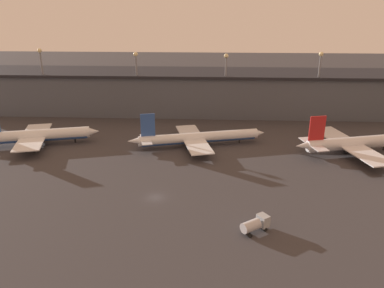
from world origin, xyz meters
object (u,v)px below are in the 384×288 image
Objects in this scene: airplane_2 at (198,138)px; airplane_3 at (352,143)px; airplane_1 at (37,136)px; service_vehicle_1 at (255,224)px.

airplane_3 is (50.38, -3.82, 0.38)m from airplane_2.
airplane_1 reaches higher than airplane_2.
service_vehicle_1 is (-36.25, -47.10, -1.54)m from airplane_3.
airplane_3 is at bearing 16.75° from service_vehicle_1.
airplane_1 is 105.47m from airplane_3.
airplane_3 is at bearing -18.92° from airplane_2.
service_vehicle_1 is at bearing -89.07° from airplane_2.
airplane_2 is at bearing 69.84° from service_vehicle_1.
service_vehicle_1 is at bearing -142.16° from airplane_3.
airplane_1 is at bearing 167.31° from airplane_2.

